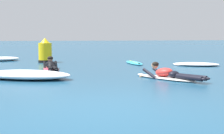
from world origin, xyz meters
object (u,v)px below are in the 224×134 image
Objects in this scene: surfer_far at (51,66)px; drifting_surfboard at (134,63)px; channel_marker_buoy at (45,52)px; surfer_near at (168,75)px.

drifting_surfboard is (3.83, 2.06, -0.10)m from surfer_far.
surfer_far is at bearing -151.73° from drifting_surfboard.
surfer_far is 3.52m from channel_marker_buoy.
surfer_near is 1.08× the size of drifting_surfboard.
channel_marker_buoy is (-0.18, 3.50, 0.34)m from surfer_far.
drifting_surfboard is 1.86× the size of channel_marker_buoy.
surfer_far is at bearing -87.04° from channel_marker_buoy.
channel_marker_buoy is at bearing 92.96° from surfer_far.
channel_marker_buoy is (-4.01, 1.44, 0.44)m from drifting_surfboard.
surfer_far reaches higher than drifting_surfboard.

